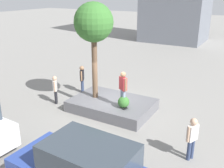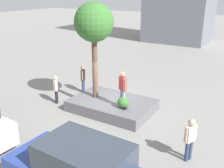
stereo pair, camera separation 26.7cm
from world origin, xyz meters
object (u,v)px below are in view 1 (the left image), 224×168
plaza_tree (94,24)px  skateboarder (123,86)px  planter_ledge (112,105)px  passerby_with_bag (55,88)px  skateboard (123,106)px  pedestrian_crossing (82,77)px  bystander_watching (192,136)px

plaza_tree → skateboarder: plaza_tree is taller
planter_ledge → passerby_with_bag: passerby_with_bag is taller
skateboard → pedestrian_crossing: bearing=-24.9°
bystander_watching → skateboard: bearing=-24.8°
planter_ledge → plaza_tree: plaza_tree is taller
skateboard → pedestrian_crossing: 4.10m
skateboarder → passerby_with_bag: bearing=5.0°
skateboarder → pedestrian_crossing: (3.71, -1.72, -0.66)m
skateboard → skateboarder: size_ratio=0.44×
plaza_tree → passerby_with_bag: 4.18m
planter_ledge → skateboard: (-0.85, 0.42, 0.34)m
bystander_watching → passerby_with_bag: (7.78, -1.39, -0.06)m
skateboarder → passerby_with_bag: skateboarder is taller
planter_ledge → skateboard: skateboard is taller
plaza_tree → skateboard: 4.24m
skateboard → pedestrian_crossing: size_ratio=0.44×
skateboard → plaza_tree: bearing=-11.3°
skateboard → bystander_watching: bearing=155.2°
planter_ledge → skateboarder: skateboarder is taller
bystander_watching → pedestrian_crossing: 8.24m
planter_ledge → pedestrian_crossing: (2.86, -1.30, 0.69)m
skateboarder → bystander_watching: 4.21m
skateboarder → skateboard: bearing=153.4°
planter_ledge → bystander_watching: size_ratio=2.46×
skateboard → skateboarder: skateboarder is taller
passerby_with_bag → pedestrian_crossing: bearing=-98.3°
bystander_watching → pedestrian_crossing: same height
plaza_tree → bystander_watching: size_ratio=2.90×
passerby_with_bag → pedestrian_crossing: 2.09m
plaza_tree → passerby_with_bag: size_ratio=3.08×
skateboard → skateboarder: 1.01m
skateboard → passerby_with_bag: size_ratio=0.47×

